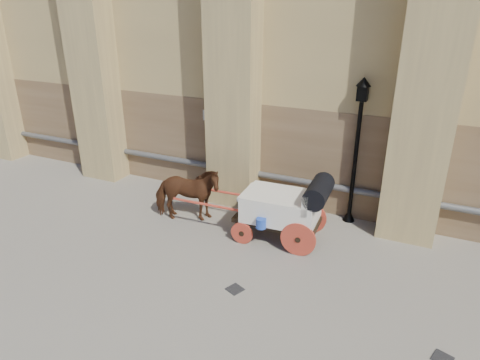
% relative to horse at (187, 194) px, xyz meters
% --- Properties ---
extents(ground, '(90.00, 90.00, 0.00)m').
position_rel_horse_xyz_m(ground, '(1.64, -1.91, -0.80)').
color(ground, '#70675C').
rests_on(ground, ground).
extents(horse, '(2.07, 1.45, 1.60)m').
position_rel_horse_xyz_m(horse, '(0.00, 0.00, 0.00)').
color(horse, '#553017').
rests_on(horse, ground).
extents(carriage, '(4.11, 1.50, 1.78)m').
position_rel_horse_xyz_m(carriage, '(2.83, 0.14, 0.16)').
color(carriage, black).
rests_on(carriage, ground).
extents(street_lamp, '(0.37, 0.37, 4.00)m').
position_rel_horse_xyz_m(street_lamp, '(4.13, 1.89, 1.34)').
color(street_lamp, black).
rests_on(street_lamp, ground).
extents(drain_grate_near, '(0.42, 0.42, 0.01)m').
position_rel_horse_xyz_m(drain_grate_near, '(2.55, -2.29, -0.79)').
color(drain_grate_near, black).
rests_on(drain_grate_near, ground).
extents(drain_grate_far, '(0.40, 0.40, 0.01)m').
position_rel_horse_xyz_m(drain_grate_far, '(6.66, -2.51, -0.79)').
color(drain_grate_far, black).
rests_on(drain_grate_far, ground).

